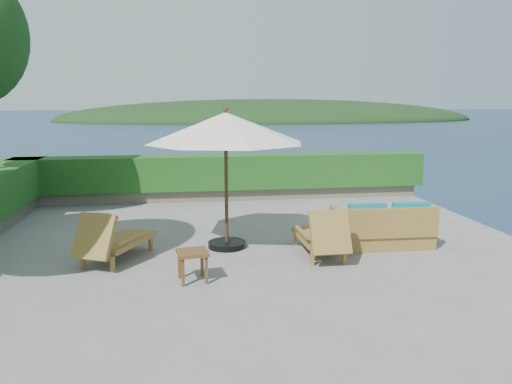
{
  "coord_description": "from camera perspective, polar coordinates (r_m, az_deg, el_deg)",
  "views": [
    {
      "loc": [
        -1.19,
        -9.25,
        2.98
      ],
      "look_at": [
        0.3,
        0.8,
        1.1
      ],
      "focal_mm": 35.0,
      "sensor_mm": 36.0,
      "label": 1
    }
  ],
  "objects": [
    {
      "name": "ground",
      "position": [
        9.79,
        -1.06,
        -7.23
      ],
      "size": [
        12.0,
        12.0,
        0.0
      ],
      "primitive_type": "plane",
      "color": "gray",
      "rests_on": "ground"
    },
    {
      "name": "foundation",
      "position": [
        10.37,
        -1.03,
        -15.43
      ],
      "size": [
        12.0,
        12.0,
        3.0
      ],
      "primitive_type": "cube",
      "color": "#534D42",
      "rests_on": "ocean"
    },
    {
      "name": "offshore_island",
      "position": [
        151.65,
        1.53,
        8.21
      ],
      "size": [
        126.0,
        57.6,
        12.6
      ],
      "primitive_type": "ellipsoid",
      "color": "black",
      "rests_on": "ocean"
    },
    {
      "name": "planter_wall_far",
      "position": [
        15.16,
        -3.79,
        -0.19
      ],
      "size": [
        12.0,
        0.6,
        0.36
      ],
      "primitive_type": "cube",
      "color": "gray",
      "rests_on": "ground"
    },
    {
      "name": "hedge_far",
      "position": [
        15.05,
        -3.82,
        2.32
      ],
      "size": [
        12.4,
        0.9,
        1.0
      ],
      "primitive_type": "cube",
      "color": "#134514",
      "rests_on": "planter_wall_far"
    },
    {
      "name": "patio_umbrella",
      "position": [
        9.89,
        -3.48,
        7.17
      ],
      "size": [
        3.69,
        3.69,
        2.85
      ],
      "rotation": [
        0.0,
        0.0,
        0.17
      ],
      "color": "black",
      "rests_on": "ground"
    },
    {
      "name": "lounge_left",
      "position": [
        9.65,
        -16.03,
        -5.28
      ],
      "size": [
        1.44,
        1.9,
        1.02
      ],
      "rotation": [
        0.0,
        0.0,
        -0.47
      ],
      "color": "olive",
      "rests_on": "ground"
    },
    {
      "name": "lounge_right",
      "position": [
        9.66,
        7.47,
        -4.94
      ],
      "size": [
        0.82,
        1.76,
        1.01
      ],
      "rotation": [
        0.0,
        0.0,
        0.01
      ],
      "color": "olive",
      "rests_on": "ground"
    },
    {
      "name": "side_table",
      "position": [
        8.38,
        -7.27,
        -7.32
      ],
      "size": [
        0.56,
        0.56,
        0.52
      ],
      "rotation": [
        0.0,
        0.0,
        0.15
      ],
      "color": "brown",
      "rests_on": "ground"
    },
    {
      "name": "wicker_loveseat",
      "position": [
        10.6,
        14.31,
        -4.06
      ],
      "size": [
        2.01,
        1.06,
        0.97
      ],
      "rotation": [
        0.0,
        0.0,
        -0.03
      ],
      "color": "olive",
      "rests_on": "ground"
    }
  ]
}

